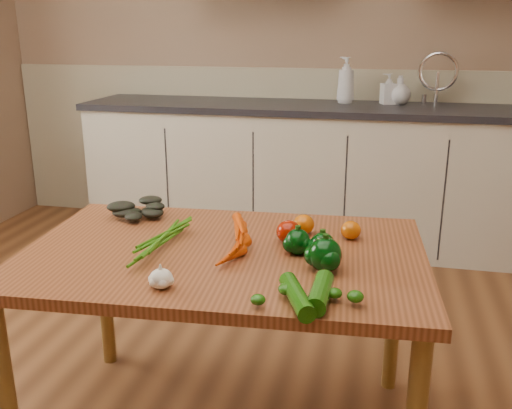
{
  "coord_description": "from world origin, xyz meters",
  "views": [
    {
      "loc": [
        0.68,
        -1.39,
        1.36
      ],
      "look_at": [
        0.26,
        0.48,
        0.76
      ],
      "focal_mm": 40.0,
      "sensor_mm": 36.0,
      "label": 1
    }
  ],
  "objects_px": {
    "zucchini_b": "(297,296)",
    "leafy_greens": "(137,206)",
    "soap_bottle_b": "(389,89)",
    "pepper_c": "(325,255)",
    "pepper_b": "(322,246)",
    "tomato_b": "(304,224)",
    "table": "(224,272)",
    "soap_bottle_a": "(346,80)",
    "carrot_bunch": "(213,240)",
    "tomato_a": "(289,232)",
    "soap_bottle_c": "(400,90)",
    "pepper_a": "(298,242)",
    "zucchini_a": "(320,293)",
    "garlic_bulb": "(161,279)",
    "tomato_c": "(351,230)"
  },
  "relations": [
    {
      "from": "soap_bottle_c",
      "to": "pepper_b",
      "type": "distance_m",
      "value": 2.11
    },
    {
      "from": "soap_bottle_a",
      "to": "pepper_b",
      "type": "distance_m",
      "value": 2.09
    },
    {
      "from": "soap_bottle_a",
      "to": "pepper_b",
      "type": "xyz_separation_m",
      "value": [
        0.1,
        -2.07,
        -0.32
      ]
    },
    {
      "from": "pepper_a",
      "to": "tomato_b",
      "type": "relative_size",
      "value": 1.07
    },
    {
      "from": "soap_bottle_a",
      "to": "pepper_a",
      "type": "relative_size",
      "value": 3.58
    },
    {
      "from": "pepper_b",
      "to": "zucchini_a",
      "type": "height_order",
      "value": "pepper_b"
    },
    {
      "from": "leafy_greens",
      "to": "tomato_b",
      "type": "distance_m",
      "value": 0.63
    },
    {
      "from": "leafy_greens",
      "to": "zucchini_b",
      "type": "bearing_deg",
      "value": -39.17
    },
    {
      "from": "pepper_b",
      "to": "soap_bottle_c",
      "type": "bearing_deg",
      "value": 83.42
    },
    {
      "from": "pepper_c",
      "to": "tomato_a",
      "type": "bearing_deg",
      "value": 125.09
    },
    {
      "from": "tomato_b",
      "to": "tomato_c",
      "type": "xyz_separation_m",
      "value": [
        0.16,
        -0.01,
        -0.0
      ]
    },
    {
      "from": "garlic_bulb",
      "to": "soap_bottle_c",
      "type": "bearing_deg",
      "value": 74.97
    },
    {
      "from": "soap_bottle_b",
      "to": "pepper_b",
      "type": "relative_size",
      "value": 2.38
    },
    {
      "from": "pepper_a",
      "to": "tomato_c",
      "type": "height_order",
      "value": "pepper_a"
    },
    {
      "from": "tomato_a",
      "to": "zucchini_b",
      "type": "relative_size",
      "value": 0.41
    },
    {
      "from": "garlic_bulb",
      "to": "pepper_b",
      "type": "bearing_deg",
      "value": 37.66
    },
    {
      "from": "tomato_b",
      "to": "soap_bottle_c",
      "type": "bearing_deg",
      "value": 80.16
    },
    {
      "from": "soap_bottle_c",
      "to": "tomato_b",
      "type": "relative_size",
      "value": 2.35
    },
    {
      "from": "pepper_a",
      "to": "tomato_a",
      "type": "height_order",
      "value": "pepper_a"
    },
    {
      "from": "table",
      "to": "pepper_a",
      "type": "relative_size",
      "value": 16.58
    },
    {
      "from": "garlic_bulb",
      "to": "tomato_c",
      "type": "height_order",
      "value": "tomato_c"
    },
    {
      "from": "leafy_greens",
      "to": "tomato_a",
      "type": "relative_size",
      "value": 2.22
    },
    {
      "from": "table",
      "to": "soap_bottle_a",
      "type": "bearing_deg",
      "value": 80.17
    },
    {
      "from": "carrot_bunch",
      "to": "zucchini_a",
      "type": "xyz_separation_m",
      "value": [
        0.38,
        -0.29,
        -0.0
      ]
    },
    {
      "from": "soap_bottle_a",
      "to": "carrot_bunch",
      "type": "relative_size",
      "value": 1.21
    },
    {
      "from": "leafy_greens",
      "to": "pepper_c",
      "type": "height_order",
      "value": "pepper_c"
    },
    {
      "from": "tomato_a",
      "to": "tomato_c",
      "type": "distance_m",
      "value": 0.21
    },
    {
      "from": "pepper_a",
      "to": "pepper_b",
      "type": "height_order",
      "value": "same"
    },
    {
      "from": "garlic_bulb",
      "to": "pepper_b",
      "type": "height_order",
      "value": "pepper_b"
    },
    {
      "from": "pepper_b",
      "to": "zucchini_a",
      "type": "distance_m",
      "value": 0.3
    },
    {
      "from": "table",
      "to": "pepper_c",
      "type": "bearing_deg",
      "value": -18.44
    },
    {
      "from": "soap_bottle_b",
      "to": "tomato_c",
      "type": "xyz_separation_m",
      "value": [
        -0.1,
        -1.89,
        -0.28
      ]
    },
    {
      "from": "zucchini_a",
      "to": "zucchini_b",
      "type": "bearing_deg",
      "value": -153.39
    },
    {
      "from": "table",
      "to": "zucchini_b",
      "type": "bearing_deg",
      "value": -52.04
    },
    {
      "from": "leafy_greens",
      "to": "zucchini_b",
      "type": "xyz_separation_m",
      "value": [
        0.69,
        -0.56,
        -0.02
      ]
    },
    {
      "from": "garlic_bulb",
      "to": "carrot_bunch",
      "type": "bearing_deg",
      "value": 79.52
    },
    {
      "from": "carrot_bunch",
      "to": "leafy_greens",
      "type": "distance_m",
      "value": 0.44
    },
    {
      "from": "table",
      "to": "carrot_bunch",
      "type": "xyz_separation_m",
      "value": [
        -0.03,
        -0.0,
        0.11
      ]
    },
    {
      "from": "table",
      "to": "zucchini_a",
      "type": "xyz_separation_m",
      "value": [
        0.34,
        -0.29,
        0.1
      ]
    },
    {
      "from": "tomato_a",
      "to": "table",
      "type": "bearing_deg",
      "value": -149.09
    },
    {
      "from": "soap_bottle_c",
      "to": "pepper_c",
      "type": "relative_size",
      "value": 1.79
    },
    {
      "from": "carrot_bunch",
      "to": "tomato_a",
      "type": "height_order",
      "value": "tomato_a"
    },
    {
      "from": "leafy_greens",
      "to": "pepper_b",
      "type": "xyz_separation_m",
      "value": [
        0.71,
        -0.23,
        -0.01
      ]
    },
    {
      "from": "pepper_b",
      "to": "soap_bottle_a",
      "type": "bearing_deg",
      "value": 92.65
    },
    {
      "from": "soap_bottle_a",
      "to": "zucchini_a",
      "type": "xyz_separation_m",
      "value": [
        0.12,
        -2.37,
        -0.33
      ]
    },
    {
      "from": "table",
      "to": "leafy_greens",
      "type": "distance_m",
      "value": 0.48
    },
    {
      "from": "zucchini_b",
      "to": "leafy_greens",
      "type": "bearing_deg",
      "value": 140.83
    },
    {
      "from": "table",
      "to": "tomato_b",
      "type": "relative_size",
      "value": 17.74
    },
    {
      "from": "pepper_c",
      "to": "pepper_a",
      "type": "bearing_deg",
      "value": 131.61
    },
    {
      "from": "soap_bottle_b",
      "to": "pepper_c",
      "type": "bearing_deg",
      "value": -24.36
    }
  ]
}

